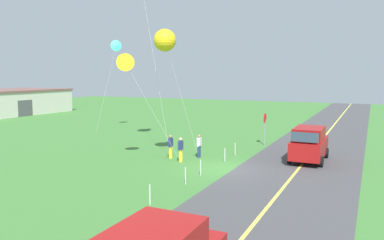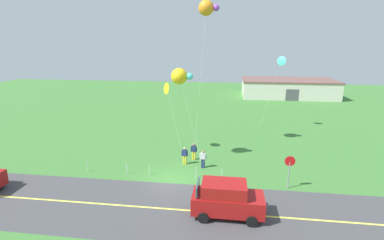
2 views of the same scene
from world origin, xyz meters
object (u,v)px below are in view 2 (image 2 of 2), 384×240
at_px(kite_blue_mid, 167,89).
at_px(kite_yellow_high, 207,8).
at_px(car_suv_foreground, 227,199).
at_px(warehouse_distant, 288,88).
at_px(stop_sign, 290,166).
at_px(kite_green_far, 281,61).
at_px(person_adult_near, 203,158).
at_px(person_child_watcher, 194,151).
at_px(person_adult_companion, 185,155).
at_px(kite_red_low, 180,76).

bearing_deg(kite_blue_mid, kite_yellow_high, 20.38).
height_order(car_suv_foreground, warehouse_distant, warehouse_distant).
height_order(stop_sign, kite_green_far, kite_green_far).
bearing_deg(kite_blue_mid, person_adult_near, -40.94).
height_order(person_child_watcher, warehouse_distant, warehouse_distant).
relative_size(person_child_watcher, kite_blue_mid, 0.23).
bearing_deg(stop_sign, kite_green_far, 84.80).
bearing_deg(kite_green_far, person_adult_companion, -128.81).
bearing_deg(person_child_watcher, person_adult_near, 153.67).
relative_size(person_adult_near, kite_blue_mid, 0.23).
xyz_separation_m(kite_blue_mid, warehouse_distant, (17.55, 33.97, -4.59)).
bearing_deg(stop_sign, person_adult_near, 157.04).
bearing_deg(stop_sign, car_suv_foreground, -137.48).
bearing_deg(car_suv_foreground, person_child_watcher, 110.07).
xyz_separation_m(kite_green_far, warehouse_distant, (5.79, 24.63, -6.70)).
height_order(kite_blue_mid, kite_yellow_high, kite_yellow_high).
xyz_separation_m(kite_red_low, kite_yellow_high, (1.96, 3.23, 5.81)).
bearing_deg(person_adult_companion, person_adult_near, 170.25).
bearing_deg(person_adult_companion, person_child_watcher, -113.25).
xyz_separation_m(car_suv_foreground, warehouse_distant, (11.68, 44.14, 0.60)).
height_order(stop_sign, warehouse_distant, warehouse_distant).
xyz_separation_m(person_adult_near, kite_blue_mid, (-3.76, 3.26, 5.48)).
bearing_deg(kite_yellow_high, person_adult_near, -87.28).
bearing_deg(kite_red_low, stop_sign, -25.22).
height_order(kite_blue_mid, warehouse_distant, kite_blue_mid).
xyz_separation_m(person_adult_companion, kite_red_low, (-0.48, 0.80, 6.88)).
distance_m(stop_sign, kite_yellow_high, 15.45).
bearing_deg(person_adult_companion, kite_yellow_high, -102.09).
relative_size(car_suv_foreground, person_adult_companion, 2.75).
xyz_separation_m(person_adult_near, kite_red_low, (-2.18, 1.34, 6.88)).
bearing_deg(kite_yellow_high, car_suv_foreground, -78.52).
distance_m(person_adult_companion, kite_blue_mid, 6.45).
distance_m(stop_sign, person_adult_companion, 8.99).
xyz_separation_m(person_child_watcher, kite_blue_mid, (-2.74, 1.60, 5.48)).
bearing_deg(kite_red_low, person_adult_near, -31.58).
bearing_deg(car_suv_foreground, person_adult_near, 107.01).
xyz_separation_m(person_child_watcher, kite_red_low, (-1.16, -0.32, 6.88)).
bearing_deg(kite_yellow_high, kite_red_low, -121.24).
relative_size(person_adult_near, kite_red_low, 0.19).
bearing_deg(stop_sign, person_child_watcher, 149.68).
xyz_separation_m(person_adult_near, person_adult_companion, (-1.69, 0.54, 0.00)).
distance_m(person_adult_near, warehouse_distant, 39.71).
bearing_deg(warehouse_distant, person_adult_near, -110.33).
height_order(kite_red_low, kite_blue_mid, kite_red_low).
bearing_deg(person_adult_near, car_suv_foreground, 80.23).
distance_m(stop_sign, person_child_watcher, 8.88).
bearing_deg(kite_green_far, person_adult_near, -122.42).
distance_m(person_adult_near, person_adult_companion, 1.78).
height_order(person_adult_near, kite_red_low, kite_red_low).
bearing_deg(kite_yellow_high, warehouse_distant, 66.78).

